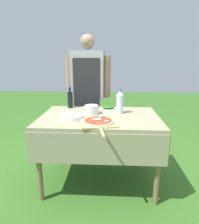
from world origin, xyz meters
The scene contains 9 objects.
ground_plane centered at (0.00, 0.00, 0.00)m, with size 12.00×12.00×0.00m, color #386B23.
prep_table centered at (0.00, 0.00, 0.64)m, with size 1.20×0.81×0.74m.
person_cook centered at (-0.19, 0.71, 0.94)m, with size 0.60×0.23×1.59m.
pizza_on_peel centered at (0.00, -0.24, 0.75)m, with size 0.37×0.54×0.05m.
oil_bottle centered at (-0.36, 0.33, 0.84)m, with size 0.06×0.06×0.25m.
water_bottle centered at (0.21, 0.12, 0.86)m, with size 0.07×0.07×0.26m.
herb_container centered at (0.08, 0.29, 0.76)m, with size 0.17×0.15×0.04m.
mixing_tub centered at (-0.09, 0.07, 0.78)m, with size 0.15×0.15×0.09m, color silver.
plate_stack centered at (-0.27, -0.10, 0.76)m, with size 0.24×0.24×0.03m.
Camera 1 is at (0.11, -1.92, 1.30)m, focal length 32.00 mm.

